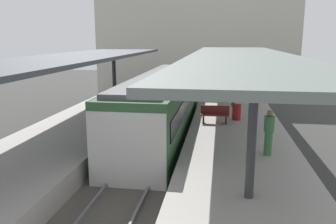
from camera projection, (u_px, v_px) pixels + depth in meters
ground_plane at (147, 161)px, 14.61m from camera, size 80.00×80.00×0.00m
platform_left at (63, 146)px, 15.06m from camera, size 4.40×28.00×1.00m
platform_right at (239, 154)px, 13.94m from camera, size 4.40×28.00×1.00m
track_ballast at (147, 159)px, 14.59m from camera, size 3.20×28.00×0.20m
rail_near_side at (131, 154)px, 14.66m from camera, size 0.08×28.00×0.14m
rail_far_side at (164, 156)px, 14.44m from camera, size 0.08×28.00×0.14m
commuter_train at (162, 105)px, 17.86m from camera, size 2.78×13.92×3.10m
canopy_left at (71, 59)px, 15.64m from camera, size 4.18×21.00×3.31m
canopy_right at (241, 57)px, 14.48m from camera, size 4.18×21.00×3.47m
platform_bench at (215, 114)px, 16.89m from camera, size 1.40×0.41×0.86m
platform_sign at (251, 96)px, 15.09m from camera, size 0.90×0.08×2.21m
litter_bin at (237, 112)px, 17.60m from camera, size 0.44×0.44×0.80m
passenger_near_bench at (269, 132)px, 12.19m from camera, size 0.36×0.36×1.66m
station_building_backdrop at (197, 34)px, 32.68m from camera, size 18.00×6.00×11.00m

